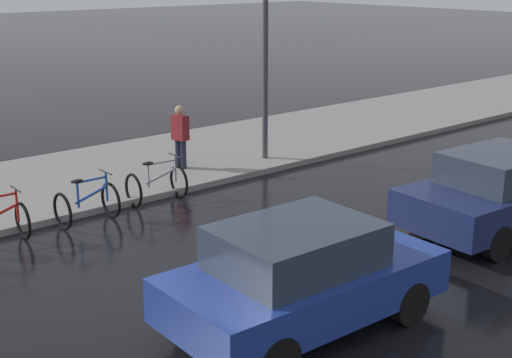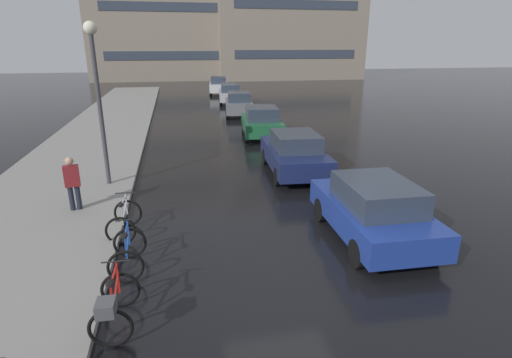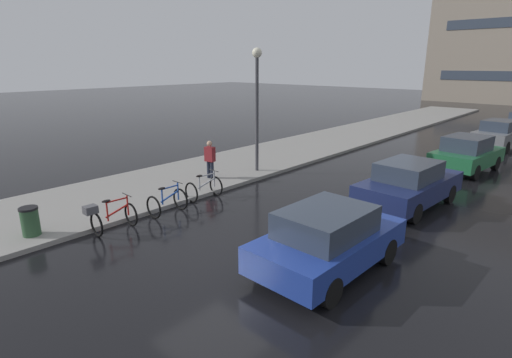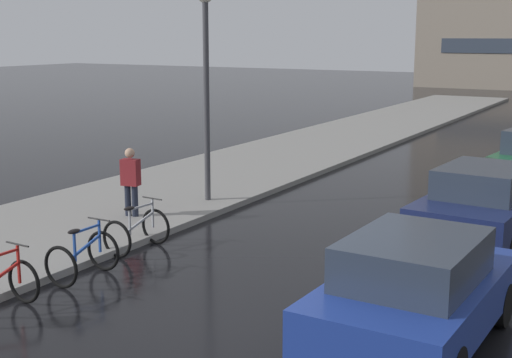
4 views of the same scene
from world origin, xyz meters
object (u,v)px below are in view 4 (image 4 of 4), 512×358
(bicycle_second, at_px, (83,257))
(car_navy, at_px, (484,203))
(car_blue, at_px, (415,289))
(bicycle_third, at_px, (137,231))
(pedestrian, at_px, (131,181))
(streetlamp, at_px, (206,61))

(bicycle_second, bearing_deg, car_navy, 47.18)
(car_blue, xyz_separation_m, car_navy, (-0.33, 5.58, -0.00))
(bicycle_third, bearing_deg, car_blue, -13.72)
(car_blue, height_order, pedestrian, pedestrian)
(car_blue, relative_size, streetlamp, 0.76)
(bicycle_second, xyz_separation_m, pedestrian, (-1.76, 3.42, 0.55))
(bicycle_third, xyz_separation_m, streetlamp, (-0.92, 3.85, 3.14))
(bicycle_second, relative_size, car_navy, 0.25)
(pedestrian, bearing_deg, bicycle_second, -62.73)
(car_navy, bearing_deg, bicycle_third, -144.19)
(bicycle_second, bearing_deg, bicycle_third, 98.18)
(car_blue, distance_m, car_navy, 5.59)
(bicycle_third, distance_m, car_blue, 6.22)
(bicycle_second, relative_size, pedestrian, 0.66)
(bicycle_second, relative_size, bicycle_third, 0.93)
(bicycle_second, distance_m, bicycle_third, 1.78)
(bicycle_second, height_order, car_blue, car_blue)
(bicycle_second, height_order, streetlamp, streetlamp)
(car_blue, bearing_deg, streetlamp, 142.53)
(bicycle_third, distance_m, streetlamp, 5.05)
(car_blue, height_order, streetlamp, streetlamp)
(streetlamp, bearing_deg, bicycle_third, -76.60)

